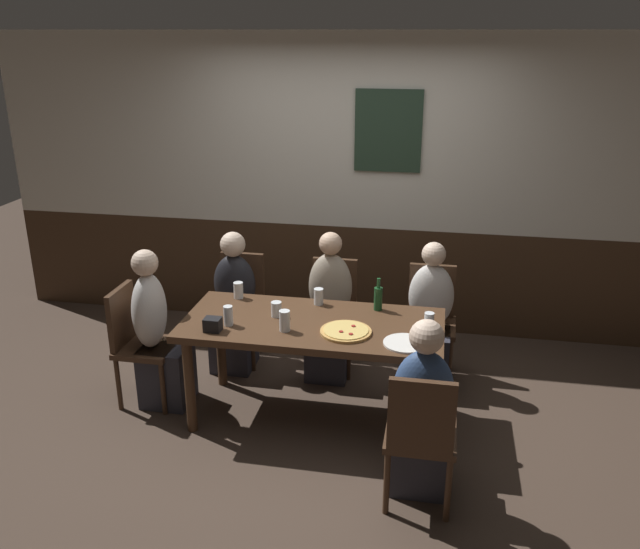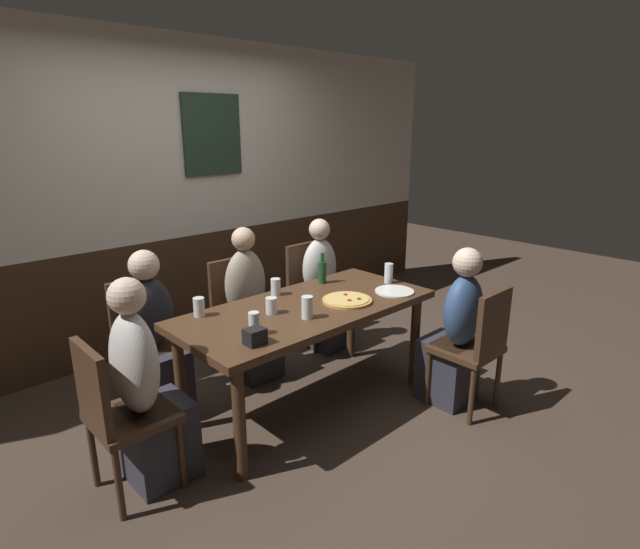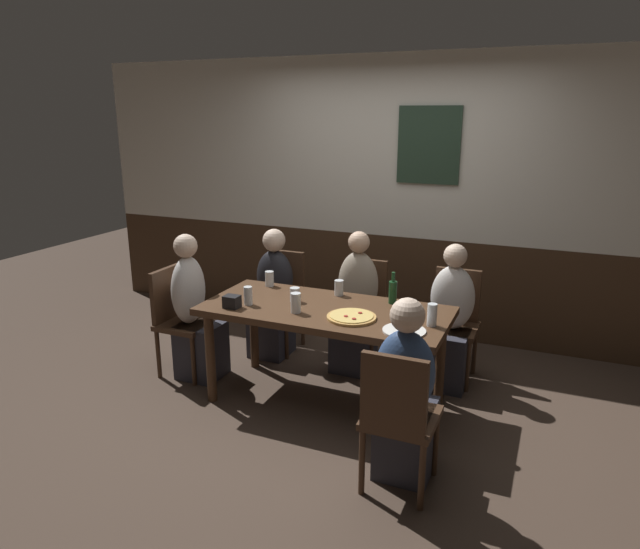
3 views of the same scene
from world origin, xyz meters
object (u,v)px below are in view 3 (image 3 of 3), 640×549
person_head_west (195,318)px  tumbler_water (248,297)px  beer_glass_half (269,279)px  pint_glass_amber (339,289)px  chair_head_west (178,315)px  chair_left_far (281,295)px  person_right_far (450,328)px  pint_glass_pale (432,316)px  pizza (351,317)px  highball_clear (295,295)px  dining_table (325,319)px  chair_mid_far (362,306)px  person_left_far (273,302)px  condiment_caddy (232,302)px  plate_white_large (404,331)px  person_mid_far (356,312)px  chair_right_far (454,318)px  chair_right_near (398,414)px  person_right_near (406,404)px  pint_glass_stout (296,304)px

person_head_west → tumbler_water: bearing=-14.7°
beer_glass_half → pint_glass_amber: (0.60, -0.01, -0.00)m
chair_head_west → chair_left_far: 0.97m
person_right_far → tumbler_water: bearing=-148.4°
chair_left_far → pint_glass_pale: (1.55, -0.87, 0.31)m
pizza → highball_clear: (-0.51, 0.18, 0.04)m
person_right_far → tumbler_water: person_right_far is taller
dining_table → chair_mid_far: (0.00, 0.82, -0.16)m
highball_clear → chair_head_west: bearing=-177.6°
chair_mid_far → person_left_far: (-0.78, -0.16, -0.02)m
condiment_caddy → plate_white_large: bearing=1.7°
person_mid_far → plate_white_large: size_ratio=4.18×
pizza → condiment_caddy: bearing=-171.5°
chair_right_far → chair_right_near: bearing=-90.0°
pizza → pint_glass_amber: 0.52m
tumbler_water → pint_glass_pale: 1.32m
pint_glass_amber → person_right_far: bearing=23.6°
chair_right_near → pizza: 0.90m
chair_mid_far → condiment_caddy: bearing=-119.6°
chair_left_far → person_right_far: size_ratio=0.78×
dining_table → person_head_west: bearing=180.0°
chair_mid_far → chair_right_far: bearing=0.0°
person_right_near → highball_clear: (-1.04, 0.70, 0.31)m
person_right_near → plate_white_large: person_right_near is taller
person_head_west → pint_glass_amber: 1.20m
highball_clear → dining_table: bearing=-9.5°
chair_right_near → tumbler_water: bearing=153.3°
person_right_far → pint_glass_stout: person_right_far is taller
chair_mid_far → tumbler_water: size_ratio=6.47×
person_right_near → chair_right_near: bearing=-90.0°
pint_glass_amber → person_head_west: bearing=-164.6°
person_right_far → chair_right_near: bearing=-90.0°
person_right_far → pizza: (-0.53, -0.79, 0.28)m
tumbler_water → person_right_near: bearing=-20.8°
beer_glass_half → chair_right_far: bearing=19.8°
person_mid_far → condiment_caddy: person_mid_far is taller
chair_left_far → person_head_west: 0.89m
beer_glass_half → pint_glass_stout: (0.47, -0.49, 0.01)m
chair_right_far → person_right_far: size_ratio=0.78×
person_left_far → highball_clear: size_ratio=10.65×
chair_head_west → chair_left_far: (0.52, 0.82, 0.00)m
chair_right_near → pint_glass_pale: (0.00, 0.76, 0.31)m
person_mid_far → pint_glass_pale: 1.10m
chair_head_west → tumbler_water: bearing=-11.6°
pint_glass_pale → pint_glass_amber: bearing=155.4°
chair_right_far → tumbler_water: bearing=-143.5°
person_right_near → dining_table: bearing=139.8°
person_right_near → tumbler_water: person_right_near is taller
plate_white_large → pint_glass_pale: bearing=50.9°
pint_glass_stout → highball_clear: bearing=117.3°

